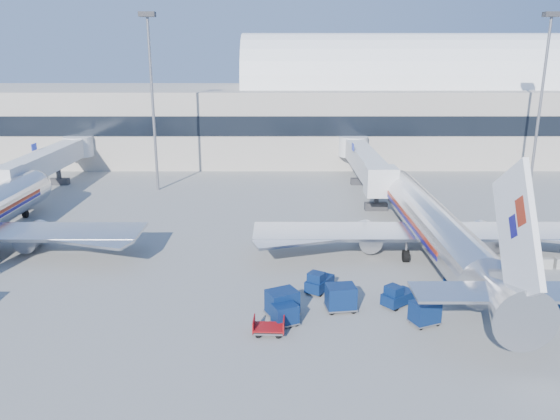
{
  "coord_description": "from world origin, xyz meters",
  "views": [
    {
      "loc": [
        -3.69,
        -41.28,
        17.59
      ],
      "look_at": [
        -3.63,
        6.0,
        4.03
      ],
      "focal_mm": 35.0,
      "sensor_mm": 36.0,
      "label": 1
    }
  ],
  "objects_px": {
    "jetbridge_near": "(363,160)",
    "cart_train_b": "(282,302)",
    "mast_west": "(151,77)",
    "jetbridge_mid": "(50,160)",
    "mast_east": "(544,77)",
    "tug_left": "(319,282)",
    "cart_open_red": "(269,329)",
    "airliner_main": "(434,227)",
    "barrier_near": "(534,263)",
    "cart_solo_near": "(425,312)",
    "cart_solo_far": "(548,302)",
    "tug_right": "(457,281)",
    "tug_lead": "(397,296)",
    "cart_train_c": "(285,314)",
    "cart_train_a": "(341,297)"
  },
  "relations": [
    {
      "from": "mast_west",
      "to": "cart_train_b",
      "type": "relative_size",
      "value": 8.57
    },
    {
      "from": "cart_train_c",
      "to": "jetbridge_mid",
      "type": "bearing_deg",
      "value": 104.56
    },
    {
      "from": "jetbridge_near",
      "to": "tug_right",
      "type": "xyz_separation_m",
      "value": [
        2.47,
        -32.97,
        -3.29
      ]
    },
    {
      "from": "jetbridge_near",
      "to": "cart_train_b",
      "type": "relative_size",
      "value": 10.43
    },
    {
      "from": "tug_left",
      "to": "cart_open_red",
      "type": "xyz_separation_m",
      "value": [
        -3.69,
        -6.69,
        -0.37
      ]
    },
    {
      "from": "jetbridge_near",
      "to": "cart_solo_near",
      "type": "xyz_separation_m",
      "value": [
        -1.52,
        -38.81,
        -3.05
      ]
    },
    {
      "from": "barrier_near",
      "to": "tug_right",
      "type": "distance_m",
      "value": 8.96
    },
    {
      "from": "jetbridge_mid",
      "to": "cart_train_a",
      "type": "bearing_deg",
      "value": -46.28
    },
    {
      "from": "mast_east",
      "to": "cart_open_red",
      "type": "distance_m",
      "value": 54.16
    },
    {
      "from": "tug_left",
      "to": "cart_solo_far",
      "type": "height_order",
      "value": "tug_left"
    },
    {
      "from": "mast_west",
      "to": "mast_east",
      "type": "bearing_deg",
      "value": 0.0
    },
    {
      "from": "mast_east",
      "to": "tug_lead",
      "type": "distance_m",
      "value": 45.43
    },
    {
      "from": "tug_lead",
      "to": "tug_right",
      "type": "relative_size",
      "value": 1.15
    },
    {
      "from": "airliner_main",
      "to": "cart_solo_far",
      "type": "height_order",
      "value": "airliner_main"
    },
    {
      "from": "barrier_near",
      "to": "cart_train_a",
      "type": "relative_size",
      "value": 1.29
    },
    {
      "from": "mast_east",
      "to": "cart_open_red",
      "type": "bearing_deg",
      "value": -131.14
    },
    {
      "from": "cart_train_c",
      "to": "cart_solo_near",
      "type": "relative_size",
      "value": 0.91
    },
    {
      "from": "mast_east",
      "to": "barrier_near",
      "type": "xyz_separation_m",
      "value": [
        -12.0,
        -28.0,
        -14.34
      ]
    },
    {
      "from": "barrier_near",
      "to": "tug_lead",
      "type": "relative_size",
      "value": 1.1
    },
    {
      "from": "cart_train_c",
      "to": "cart_solo_near",
      "type": "bearing_deg",
      "value": -23.68
    },
    {
      "from": "cart_train_b",
      "to": "cart_solo_far",
      "type": "distance_m",
      "value": 18.73
    },
    {
      "from": "barrier_near",
      "to": "jetbridge_mid",
      "type": "bearing_deg",
      "value": 151.2
    },
    {
      "from": "tug_lead",
      "to": "jetbridge_mid",
      "type": "bearing_deg",
      "value": 98.91
    },
    {
      "from": "cart_train_a",
      "to": "tug_lead",
      "type": "bearing_deg",
      "value": 2.7
    },
    {
      "from": "cart_train_b",
      "to": "cart_solo_near",
      "type": "relative_size",
      "value": 1.16
    },
    {
      "from": "jetbridge_mid",
      "to": "tug_left",
      "type": "distance_m",
      "value": 47.61
    },
    {
      "from": "cart_open_red",
      "to": "barrier_near",
      "type": "bearing_deg",
      "value": 29.67
    },
    {
      "from": "jetbridge_mid",
      "to": "cart_train_a",
      "type": "xyz_separation_m",
      "value": [
        35.07,
        -36.68,
        -2.92
      ]
    },
    {
      "from": "cart_solo_far",
      "to": "tug_lead",
      "type": "bearing_deg",
      "value": -170.37
    },
    {
      "from": "jetbridge_mid",
      "to": "mast_east",
      "type": "bearing_deg",
      "value": -0.72
    },
    {
      "from": "cart_solo_near",
      "to": "tug_right",
      "type": "bearing_deg",
      "value": 32.61
    },
    {
      "from": "tug_right",
      "to": "cart_solo_far",
      "type": "relative_size",
      "value": 1.2
    },
    {
      "from": "jetbridge_near",
      "to": "cart_train_a",
      "type": "height_order",
      "value": "jetbridge_near"
    },
    {
      "from": "airliner_main",
      "to": "cart_train_b",
      "type": "xyz_separation_m",
      "value": [
        -13.49,
        -11.23,
        -1.92
      ]
    },
    {
      "from": "airliner_main",
      "to": "cart_train_a",
      "type": "height_order",
      "value": "airliner_main"
    },
    {
      "from": "mast_east",
      "to": "cart_train_c",
      "type": "relative_size",
      "value": 10.95
    },
    {
      "from": "tug_left",
      "to": "barrier_near",
      "type": "bearing_deg",
      "value": -44.15
    },
    {
      "from": "tug_left",
      "to": "tug_right",
      "type": "bearing_deg",
      "value": -55.59
    },
    {
      "from": "barrier_near",
      "to": "tug_left",
      "type": "xyz_separation_m",
      "value": [
        -18.67,
        -4.64,
        0.32
      ]
    },
    {
      "from": "jetbridge_mid",
      "to": "tug_right",
      "type": "bearing_deg",
      "value": -36.55
    },
    {
      "from": "cart_train_c",
      "to": "cart_open_red",
      "type": "height_order",
      "value": "cart_train_c"
    },
    {
      "from": "tug_lead",
      "to": "cart_open_red",
      "type": "height_order",
      "value": "tug_lead"
    },
    {
      "from": "mast_west",
      "to": "tug_right",
      "type": "height_order",
      "value": "mast_west"
    },
    {
      "from": "airliner_main",
      "to": "tug_right",
      "type": "distance_m",
      "value": 7.05
    },
    {
      "from": "airliner_main",
      "to": "jetbridge_near",
      "type": "relative_size",
      "value": 1.35
    },
    {
      "from": "mast_west",
      "to": "tug_right",
      "type": "xyz_separation_m",
      "value": [
        30.07,
        -32.17,
        -14.16
      ]
    },
    {
      "from": "mast_east",
      "to": "cart_train_c",
      "type": "distance_m",
      "value": 52.48
    },
    {
      "from": "mast_east",
      "to": "cart_solo_far",
      "type": "height_order",
      "value": "mast_east"
    },
    {
      "from": "tug_right",
      "to": "cart_train_c",
      "type": "relative_size",
      "value": 1.15
    },
    {
      "from": "jetbridge_near",
      "to": "cart_solo_far",
      "type": "xyz_separation_m",
      "value": [
        7.64,
        -37.07,
        -3.13
      ]
    }
  ]
}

